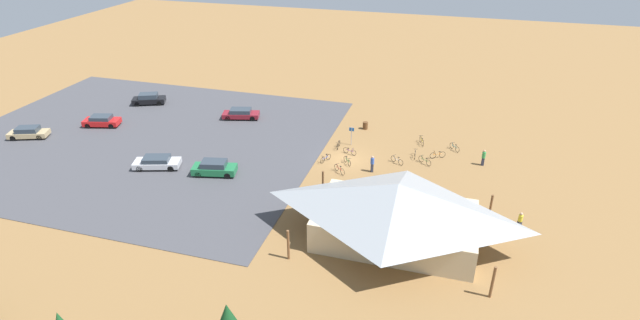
{
  "coord_description": "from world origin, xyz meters",
  "views": [
    {
      "loc": [
        -10.21,
        45.13,
        24.08
      ],
      "look_at": [
        2.04,
        3.08,
        1.2
      ],
      "focal_mm": 27.57,
      "sensor_mm": 36.0,
      "label": 1
    }
  ],
  "objects_px": {
    "bicycle_green_near_porch": "(425,161)",
    "bicycle_teal_yard_right": "(455,147)",
    "car_maroon_far_end": "(241,114)",
    "car_black_front_row": "(149,99)",
    "bicycle_red_lone_east": "(339,169)",
    "car_silver_by_curb": "(157,162)",
    "car_red_back_corner": "(102,121)",
    "bicycle_black_edge_south": "(338,145)",
    "bicycle_white_front_row": "(397,160)",
    "visitor_crossing_yard": "(484,157)",
    "bicycle_blue_near_sign": "(326,158)",
    "car_tan_end_stall": "(28,132)",
    "bicycle_silver_back_row": "(415,154)",
    "lot_sign": "(352,133)",
    "bicycle_orange_edge_north": "(438,155)",
    "bicycle_yellow_mid_cluster": "(422,141)",
    "bicycle_purple_yard_left": "(350,151)",
    "bicycle_green_lone_west": "(347,161)",
    "visitor_at_bikes": "(520,221)",
    "trash_bin": "(365,126)",
    "bike_pavilion": "(397,209)",
    "visitor_near_lot": "(372,164)",
    "car_green_mid_lot": "(214,168)"
  },
  "relations": [
    {
      "from": "bicycle_green_near_porch",
      "to": "bicycle_teal_yard_right",
      "type": "xyz_separation_m",
      "value": [
        -2.83,
        -4.15,
        -0.01
      ]
    },
    {
      "from": "car_maroon_far_end",
      "to": "car_black_front_row",
      "type": "height_order",
      "value": "car_black_front_row"
    },
    {
      "from": "bicycle_red_lone_east",
      "to": "car_silver_by_curb",
      "type": "bearing_deg",
      "value": 13.15
    },
    {
      "from": "car_silver_by_curb",
      "to": "car_red_back_corner",
      "type": "bearing_deg",
      "value": -31.1
    },
    {
      "from": "bicycle_green_near_porch",
      "to": "bicycle_black_edge_south",
      "type": "distance_m",
      "value": 9.64
    },
    {
      "from": "bicycle_white_front_row",
      "to": "visitor_crossing_yard",
      "type": "relative_size",
      "value": 0.82
    },
    {
      "from": "bicycle_red_lone_east",
      "to": "car_black_front_row",
      "type": "bearing_deg",
      "value": -21.11
    },
    {
      "from": "bicycle_white_front_row",
      "to": "car_red_back_corner",
      "type": "height_order",
      "value": "car_red_back_corner"
    },
    {
      "from": "bicycle_blue_near_sign",
      "to": "car_black_front_row",
      "type": "relative_size",
      "value": 0.34
    },
    {
      "from": "bicycle_red_lone_east",
      "to": "car_tan_end_stall",
      "type": "relative_size",
      "value": 0.3
    },
    {
      "from": "bicycle_red_lone_east",
      "to": "bicycle_silver_back_row",
      "type": "relative_size",
      "value": 0.83
    },
    {
      "from": "lot_sign",
      "to": "car_tan_end_stall",
      "type": "xyz_separation_m",
      "value": [
        36.18,
        8.65,
        -0.7
      ]
    },
    {
      "from": "bicycle_black_edge_south",
      "to": "bicycle_orange_edge_north",
      "type": "bearing_deg",
      "value": -177.14
    },
    {
      "from": "bicycle_teal_yard_right",
      "to": "bicycle_yellow_mid_cluster",
      "type": "height_order",
      "value": "bicycle_yellow_mid_cluster"
    },
    {
      "from": "bicycle_red_lone_east",
      "to": "car_tan_end_stall",
      "type": "xyz_separation_m",
      "value": [
        36.5,
        2.0,
        0.33
      ]
    },
    {
      "from": "car_maroon_far_end",
      "to": "bicycle_purple_yard_left",
      "type": "bearing_deg",
      "value": 159.32
    },
    {
      "from": "bicycle_yellow_mid_cluster",
      "to": "car_red_back_corner",
      "type": "height_order",
      "value": "car_red_back_corner"
    },
    {
      "from": "bicycle_green_lone_west",
      "to": "car_tan_end_stall",
      "type": "xyz_separation_m",
      "value": [
        36.82,
        4.05,
        0.34
      ]
    },
    {
      "from": "bicycle_green_near_porch",
      "to": "bicycle_yellow_mid_cluster",
      "type": "xyz_separation_m",
      "value": [
        0.81,
        -4.74,
        0.03
      ]
    },
    {
      "from": "bicycle_blue_near_sign",
      "to": "car_tan_end_stall",
      "type": "height_order",
      "value": "car_tan_end_stall"
    },
    {
      "from": "bicycle_teal_yard_right",
      "to": "bicycle_white_front_row",
      "type": "bearing_deg",
      "value": 40.84
    },
    {
      "from": "lot_sign",
      "to": "bicycle_teal_yard_right",
      "type": "distance_m",
      "value": 11.42
    },
    {
      "from": "lot_sign",
      "to": "car_tan_end_stall",
      "type": "bearing_deg",
      "value": 13.45
    },
    {
      "from": "car_tan_end_stall",
      "to": "visitor_at_bikes",
      "type": "xyz_separation_m",
      "value": [
        -53.19,
        3.41,
        0.21
      ]
    },
    {
      "from": "car_tan_end_stall",
      "to": "car_black_front_row",
      "type": "height_order",
      "value": "car_black_front_row"
    },
    {
      "from": "trash_bin",
      "to": "bicycle_teal_yard_right",
      "type": "xyz_separation_m",
      "value": [
        -10.59,
        2.92,
        -0.1
      ]
    },
    {
      "from": "car_black_front_row",
      "to": "lot_sign",
      "type": "bearing_deg",
      "value": 170.82
    },
    {
      "from": "bicycle_green_near_porch",
      "to": "bicycle_blue_near_sign",
      "type": "height_order",
      "value": "bicycle_green_near_porch"
    },
    {
      "from": "bicycle_white_front_row",
      "to": "visitor_crossing_yard",
      "type": "xyz_separation_m",
      "value": [
        -8.59,
        -2.1,
        0.56
      ]
    },
    {
      "from": "bicycle_purple_yard_left",
      "to": "bicycle_silver_back_row",
      "type": "distance_m",
      "value": 6.98
    },
    {
      "from": "bicycle_red_lone_east",
      "to": "bicycle_silver_back_row",
      "type": "distance_m",
      "value": 8.91
    },
    {
      "from": "bicycle_orange_edge_north",
      "to": "car_maroon_far_end",
      "type": "bearing_deg",
      "value": -9.47
    },
    {
      "from": "lot_sign",
      "to": "bicycle_yellow_mid_cluster",
      "type": "relative_size",
      "value": 1.31
    },
    {
      "from": "bike_pavilion",
      "to": "visitor_near_lot",
      "type": "bearing_deg",
      "value": -69.98
    },
    {
      "from": "bicycle_green_lone_west",
      "to": "visitor_at_bikes",
      "type": "bearing_deg",
      "value": 155.48
    },
    {
      "from": "bicycle_blue_near_sign",
      "to": "visitor_at_bikes",
      "type": "height_order",
      "value": "visitor_at_bikes"
    },
    {
      "from": "bicycle_purple_yard_left",
      "to": "car_green_mid_lot",
      "type": "xyz_separation_m",
      "value": [
        11.92,
        8.22,
        0.43
      ]
    },
    {
      "from": "car_maroon_far_end",
      "to": "car_red_back_corner",
      "type": "relative_size",
      "value": 1.07
    },
    {
      "from": "trash_bin",
      "to": "bicycle_green_near_porch",
      "type": "height_order",
      "value": "trash_bin"
    },
    {
      "from": "bike_pavilion",
      "to": "car_silver_by_curb",
      "type": "distance_m",
      "value": 25.76
    },
    {
      "from": "lot_sign",
      "to": "bicycle_red_lone_east",
      "type": "relative_size",
      "value": 1.6
    },
    {
      "from": "car_red_back_corner",
      "to": "bicycle_white_front_row",
      "type": "bearing_deg",
      "value": -179.41
    },
    {
      "from": "bicycle_green_near_porch",
      "to": "bicycle_orange_edge_north",
      "type": "bearing_deg",
      "value": -124.95
    },
    {
      "from": "bike_pavilion",
      "to": "car_tan_end_stall",
      "type": "height_order",
      "value": "bike_pavilion"
    },
    {
      "from": "bicycle_black_edge_south",
      "to": "car_tan_end_stall",
      "type": "bearing_deg",
      "value": 12.13
    },
    {
      "from": "visitor_near_lot",
      "to": "visitor_crossing_yard",
      "type": "bearing_deg",
      "value": -156.85
    },
    {
      "from": "bicycle_green_lone_west",
      "to": "car_maroon_far_end",
      "type": "height_order",
      "value": "car_maroon_far_end"
    },
    {
      "from": "car_red_back_corner",
      "to": "visitor_near_lot",
      "type": "distance_m",
      "value": 33.8
    },
    {
      "from": "bicycle_black_edge_south",
      "to": "bicycle_teal_yard_right",
      "type": "bearing_deg",
      "value": -166.45
    },
    {
      "from": "bicycle_white_front_row",
      "to": "bicycle_red_lone_east",
      "type": "bearing_deg",
      "value": 34.67
    }
  ]
}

